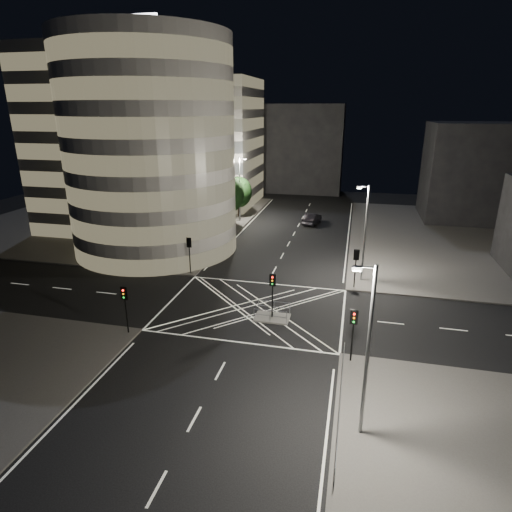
% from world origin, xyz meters
% --- Properties ---
extents(ground, '(120.00, 120.00, 0.00)m').
position_xyz_m(ground, '(0.00, 0.00, 0.00)').
color(ground, black).
rests_on(ground, ground).
extents(sidewalk_far_left, '(42.00, 42.00, 0.15)m').
position_xyz_m(sidewalk_far_left, '(-29.00, 27.00, 0.07)').
color(sidewalk_far_left, '#4B4946').
rests_on(sidewalk_far_left, ground).
extents(sidewalk_far_right, '(42.00, 42.00, 0.15)m').
position_xyz_m(sidewalk_far_right, '(29.00, 27.00, 0.07)').
color(sidewalk_far_right, '#4B4946').
rests_on(sidewalk_far_right, ground).
extents(central_island, '(3.00, 2.00, 0.15)m').
position_xyz_m(central_island, '(2.00, -1.50, 0.07)').
color(central_island, slate).
rests_on(central_island, ground).
extents(office_tower_curved, '(30.00, 29.00, 27.20)m').
position_xyz_m(office_tower_curved, '(-20.74, 18.74, 12.65)').
color(office_tower_curved, '#999590').
rests_on(office_tower_curved, sidewalk_far_left).
extents(office_block_rear, '(24.00, 16.00, 22.00)m').
position_xyz_m(office_block_rear, '(-22.00, 42.00, 11.15)').
color(office_block_rear, '#999590').
rests_on(office_block_rear, sidewalk_far_left).
extents(building_right_far, '(14.00, 12.00, 15.00)m').
position_xyz_m(building_right_far, '(26.00, 40.00, 7.65)').
color(building_right_far, black).
rests_on(building_right_far, sidewalk_far_right).
extents(building_far_end, '(18.00, 8.00, 18.00)m').
position_xyz_m(building_far_end, '(-4.00, 58.00, 9.00)').
color(building_far_end, black).
rests_on(building_far_end, ground).
extents(tree_a, '(4.34, 4.34, 6.94)m').
position_xyz_m(tree_a, '(-10.50, 9.00, 4.58)').
color(tree_a, black).
rests_on(tree_a, sidewalk_far_left).
extents(tree_b, '(4.90, 4.90, 7.91)m').
position_xyz_m(tree_b, '(-10.50, 15.00, 5.23)').
color(tree_b, black).
rests_on(tree_b, sidewalk_far_left).
extents(tree_c, '(4.78, 4.78, 7.22)m').
position_xyz_m(tree_c, '(-10.50, 21.00, 4.61)').
color(tree_c, black).
rests_on(tree_c, sidewalk_far_left).
extents(tree_d, '(4.92, 4.92, 7.60)m').
position_xyz_m(tree_d, '(-10.50, 27.00, 4.91)').
color(tree_d, black).
rests_on(tree_d, sidewalk_far_left).
extents(tree_e, '(4.43, 4.43, 6.55)m').
position_xyz_m(tree_e, '(-10.50, 33.00, 4.15)').
color(tree_e, black).
rests_on(tree_e, sidewalk_far_left).
extents(traffic_signal_fl, '(0.55, 0.22, 4.00)m').
position_xyz_m(traffic_signal_fl, '(-8.80, 6.80, 2.91)').
color(traffic_signal_fl, black).
rests_on(traffic_signal_fl, sidewalk_far_left).
extents(traffic_signal_nl, '(0.55, 0.22, 4.00)m').
position_xyz_m(traffic_signal_nl, '(-8.80, -6.80, 2.91)').
color(traffic_signal_nl, black).
rests_on(traffic_signal_nl, sidewalk_near_left).
extents(traffic_signal_fr, '(0.55, 0.22, 4.00)m').
position_xyz_m(traffic_signal_fr, '(8.80, 6.80, 2.91)').
color(traffic_signal_fr, black).
rests_on(traffic_signal_fr, sidewalk_far_right).
extents(traffic_signal_nr, '(0.55, 0.22, 4.00)m').
position_xyz_m(traffic_signal_nr, '(8.80, -6.80, 2.91)').
color(traffic_signal_nr, black).
rests_on(traffic_signal_nr, sidewalk_near_right).
extents(traffic_signal_island, '(0.55, 0.22, 4.00)m').
position_xyz_m(traffic_signal_island, '(2.00, -1.50, 2.91)').
color(traffic_signal_island, black).
rests_on(traffic_signal_island, central_island).
extents(street_lamp_left_near, '(1.25, 0.25, 10.00)m').
position_xyz_m(street_lamp_left_near, '(-9.44, 12.00, 5.54)').
color(street_lamp_left_near, slate).
rests_on(street_lamp_left_near, sidewalk_far_left).
extents(street_lamp_left_far, '(1.25, 0.25, 10.00)m').
position_xyz_m(street_lamp_left_far, '(-9.44, 30.00, 5.54)').
color(street_lamp_left_far, slate).
rests_on(street_lamp_left_far, sidewalk_far_left).
extents(street_lamp_right_far, '(1.25, 0.25, 10.00)m').
position_xyz_m(street_lamp_right_far, '(9.44, 9.00, 5.54)').
color(street_lamp_right_far, slate).
rests_on(street_lamp_right_far, sidewalk_far_right).
extents(street_lamp_right_near, '(1.25, 0.25, 10.00)m').
position_xyz_m(street_lamp_right_near, '(9.44, -14.00, 5.54)').
color(street_lamp_right_near, slate).
rests_on(street_lamp_right_near, sidewalk_near_right).
extents(railing_near_right, '(0.06, 11.70, 1.10)m').
position_xyz_m(railing_near_right, '(8.30, -12.15, 0.70)').
color(railing_near_right, slate).
rests_on(railing_near_right, sidewalk_near_right).
extents(railing_island_south, '(2.80, 0.06, 1.10)m').
position_xyz_m(railing_island_south, '(2.00, -2.40, 0.70)').
color(railing_island_south, slate).
rests_on(railing_island_south, central_island).
extents(railing_island_north, '(2.80, 0.06, 1.10)m').
position_xyz_m(railing_island_north, '(2.00, -0.60, 0.70)').
color(railing_island_north, slate).
rests_on(railing_island_north, central_island).
extents(sedan, '(2.69, 5.31, 1.67)m').
position_xyz_m(sedan, '(1.89, 31.19, 0.83)').
color(sedan, black).
rests_on(sedan, ground).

